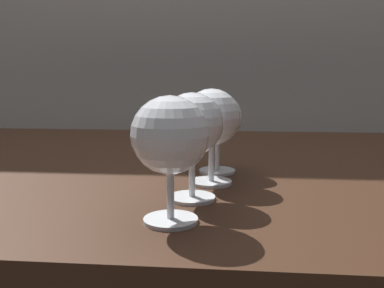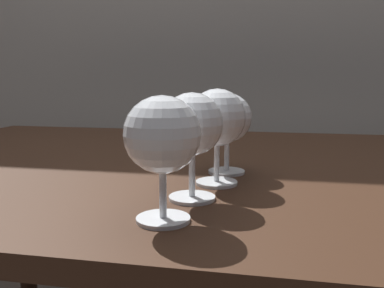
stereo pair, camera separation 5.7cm
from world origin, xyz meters
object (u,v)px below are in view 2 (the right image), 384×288
Objects in this scene: wine_glass_port at (217,120)px; wine_glass_merlot at (162,136)px; wine_glass_pinot at (227,119)px; wine_glass_chardonnay at (192,125)px.

wine_glass_merlot is at bearing -102.06° from wine_glass_port.
wine_glass_port is at bearing -94.97° from wine_glass_pinot.
wine_glass_pinot is (0.01, 0.08, -0.01)m from wine_glass_port.
wine_glass_merlot reaches higher than wine_glass_pinot.
wine_glass_pinot is (0.05, 0.27, -0.01)m from wine_glass_merlot.
wine_glass_port is at bearing 77.94° from wine_glass_merlot.
wine_glass_pinot is at bearing 80.07° from wine_glass_merlot.
wine_glass_port is 1.07× the size of wine_glass_pinot.
wine_glass_chardonnay is 0.17m from wine_glass_pinot.
wine_glass_port is 0.08m from wine_glass_pinot.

